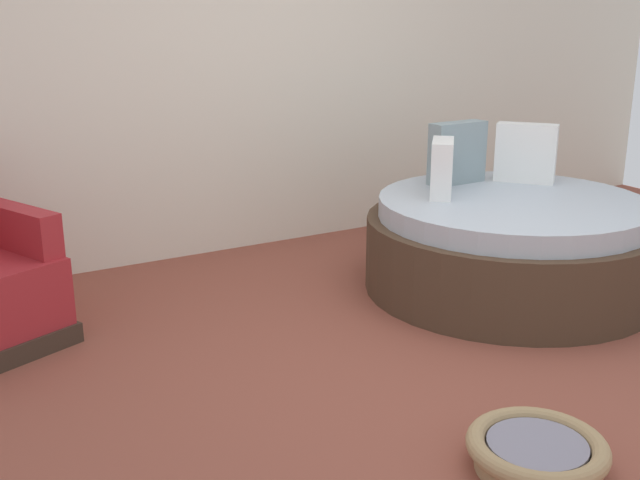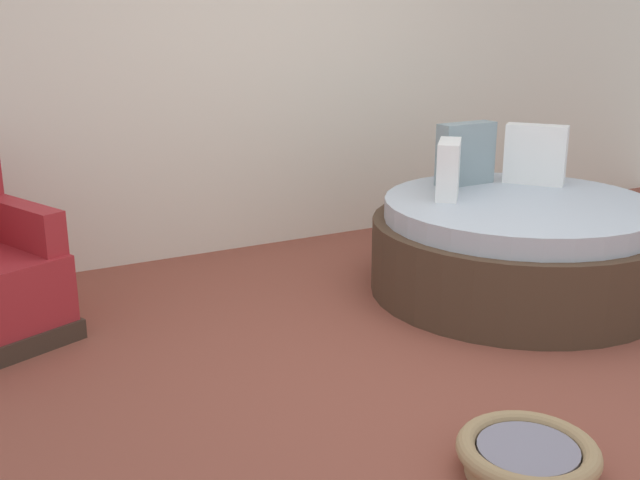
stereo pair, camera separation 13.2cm
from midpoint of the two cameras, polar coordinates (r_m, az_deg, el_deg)
The scene contains 4 objects.
ground_plane at distance 3.63m, azimuth 7.87°, elevation -9.81°, with size 8.00×8.00×0.02m, color brown.
back_wall at distance 5.24m, azimuth -7.64°, elevation 16.53°, with size 8.00×0.12×3.19m, color silver.
round_daybed at distance 4.64m, azimuth 13.02°, elevation -0.21°, with size 1.68×1.68×0.94m.
pet_basket at distance 2.96m, azimuth 14.49°, elevation -14.98°, with size 0.51×0.51×0.13m.
Camera 1 is at (-2.10, -2.50, 1.60)m, focal length 43.19 mm.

